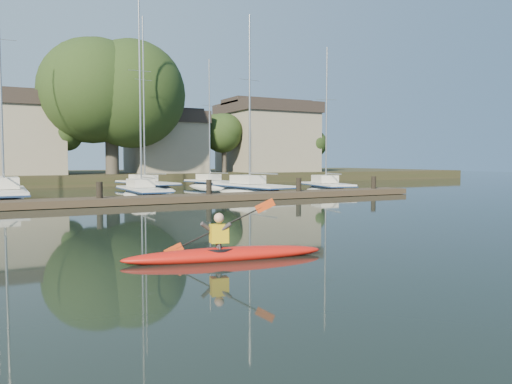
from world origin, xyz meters
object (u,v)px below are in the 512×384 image
sailboat_4 (327,194)px  sailboat_7 (211,189)px  sailboat_1 (4,205)px  sailboat_6 (146,191)px  sailboat_3 (252,196)px  dock (157,199)px  kayak (225,252)px  sailboat_2 (143,199)px

sailboat_4 → sailboat_7: (-5.31, 9.32, 0.01)m
sailboat_1 → sailboat_6: 13.46m
sailboat_4 → sailboat_1: bearing=-170.7°
sailboat_3 → dock: bearing=-159.4°
sailboat_3 → sailboat_6: bearing=110.2°
dock → sailboat_7: 15.73m
sailboat_6 → sailboat_7: sailboat_6 is taller
kayak → sailboat_1: sailboat_1 is taller
dock → sailboat_4: (13.92, 3.84, -0.39)m
sailboat_1 → sailboat_4: (21.18, -0.95, 0.02)m
sailboat_2 → sailboat_7: size_ratio=1.13×
kayak → sailboat_3: size_ratio=0.36×
dock → sailboat_1: bearing=146.6°
kayak → sailboat_4: bearing=59.2°
dock → sailboat_1: sailboat_1 is taller
dock → sailboat_2: sailboat_2 is taller
sailboat_1 → sailboat_2: sailboat_1 is taller
sailboat_3 → sailboat_4: bearing=-13.4°
kayak → sailboat_6: sailboat_6 is taller
sailboat_6 → sailboat_7: size_ratio=1.24×
dock → sailboat_7: bearing=56.8°
sailboat_1 → sailboat_3: sailboat_1 is taller
kayak → sailboat_7: sailboat_7 is taller
dock → sailboat_7: size_ratio=2.83×
kayak → sailboat_7: (11.64, 28.76, -0.36)m
kayak → dock: kayak is taller
dock → sailboat_4: size_ratio=2.89×
dock → sailboat_6: (3.09, 13.39, -0.38)m
dock → sailboat_3: (7.97, 4.38, -0.41)m
sailboat_2 → sailboat_6: 8.66m
sailboat_2 → kayak: bearing=-99.7°
sailboat_3 → sailboat_7: (0.64, 8.78, 0.02)m
sailboat_2 → sailboat_6: (2.53, 8.28, -0.00)m
sailboat_4 → sailboat_7: bearing=131.5°
sailboat_4 → sailboat_6: sailboat_6 is taller
dock → sailboat_3: sailboat_3 is taller
sailboat_1 → dock: bearing=-32.9°
dock → sailboat_2: 5.15m
sailboat_7 → sailboat_1: bearing=-161.5°
sailboat_2 → sailboat_3: bearing=-5.5°
dock → sailboat_2: (0.56, 5.11, -0.37)m
sailboat_6 → sailboat_7: (5.52, -0.23, -0.01)m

